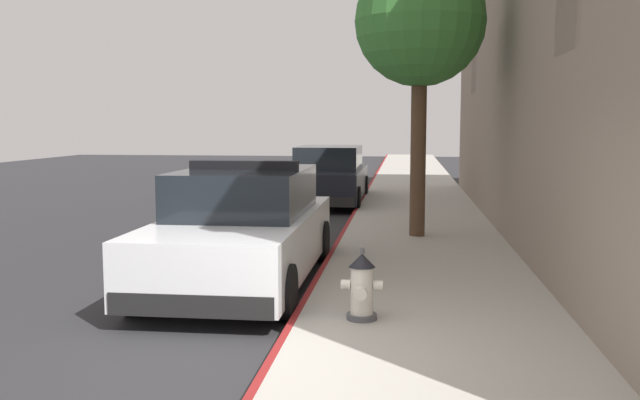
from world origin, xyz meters
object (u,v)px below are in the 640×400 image
object	(u,v)px
police_cruiser	(244,229)
parked_car_silver_ahead	(329,177)
fire_hydrant	(362,287)
street_tree	(420,23)

from	to	relation	value
police_cruiser	parked_car_silver_ahead	world-z (taller)	police_cruiser
police_cruiser	parked_car_silver_ahead	size ratio (longest dim) A/B	1.00
fire_hydrant	parked_car_silver_ahead	bearing A→B (deg)	97.90
parked_car_silver_ahead	street_tree	world-z (taller)	street_tree
fire_hydrant	street_tree	distance (m)	6.66
parked_car_silver_ahead	fire_hydrant	xyz separation A→B (m)	(1.61, -11.64, -0.26)
parked_car_silver_ahead	street_tree	bearing A→B (deg)	-69.17
police_cruiser	street_tree	xyz separation A→B (m)	(2.41, 3.58, 3.21)
parked_car_silver_ahead	fire_hydrant	world-z (taller)	parked_car_silver_ahead
fire_hydrant	police_cruiser	bearing A→B (deg)	130.28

